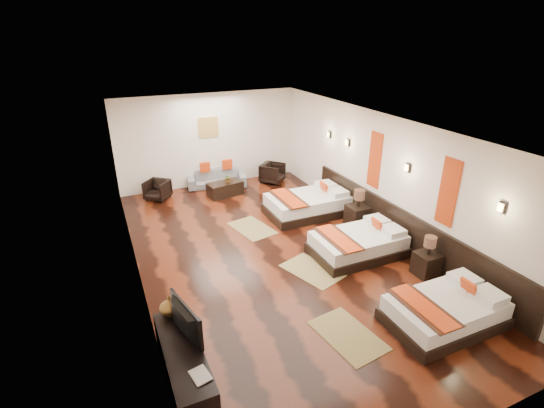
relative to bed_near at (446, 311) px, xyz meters
name	(u,v)px	position (x,y,z in m)	size (l,w,h in m)	color
floor	(273,254)	(-1.69, 3.18, -0.25)	(5.50, 9.50, 0.01)	black
ceiling	(273,126)	(-1.69, 3.18, 2.55)	(5.50, 9.50, 0.01)	white
back_wall	(209,140)	(-1.69, 7.93, 1.15)	(5.50, 0.01, 2.80)	silver
left_wall	(132,218)	(-4.44, 3.18, 1.15)	(0.01, 9.50, 2.80)	silver
right_wall	(382,176)	(1.06, 3.18, 1.15)	(0.01, 9.50, 2.80)	silver
headboard_panel	(399,228)	(1.02, 2.38, 0.20)	(0.08, 6.60, 0.90)	black
bed_near	(446,311)	(0.00, 0.00, 0.00)	(1.89, 1.19, 0.72)	black
bed_mid	(359,243)	(0.00, 2.44, 0.01)	(1.96, 1.23, 0.75)	black
bed_far	(308,204)	(0.00, 4.71, 0.03)	(2.11, 1.33, 0.80)	black
nightstand_a	(427,262)	(0.75, 1.23, 0.05)	(0.43, 0.43, 0.85)	black
nightstand_b	(358,214)	(0.75, 3.56, 0.09)	(0.49, 0.49, 0.97)	black
jute_mat_near	(348,335)	(-1.63, 0.38, -0.24)	(0.75, 1.20, 0.01)	olive
jute_mat_mid	(312,270)	(-1.24, 2.26, -0.24)	(0.75, 1.20, 0.01)	olive
jute_mat_far	(252,228)	(-1.66, 4.50, -0.24)	(0.75, 1.20, 0.01)	olive
tv_console	(184,365)	(-4.19, 0.57, 0.03)	(0.50, 1.80, 0.55)	black
tv	(180,321)	(-4.14, 0.83, 0.56)	(0.89, 0.12, 0.51)	black
book	(192,380)	(-4.19, 0.00, 0.32)	(0.21, 0.28, 0.03)	black
figurine	(170,306)	(-4.19, 1.36, 0.46)	(0.31, 0.31, 0.32)	brown
sofa	(217,178)	(-1.60, 7.63, 0.01)	(1.77, 0.69, 0.52)	slate
armchair_left	(157,190)	(-3.45, 7.32, 0.04)	(0.61, 0.62, 0.57)	black
armchair_right	(273,173)	(0.11, 7.25, 0.06)	(0.66, 0.68, 0.62)	black
coffee_table	(225,189)	(-1.60, 6.82, -0.05)	(1.00, 0.50, 0.40)	black
table_plant	(228,178)	(-1.50, 6.79, 0.28)	(0.22, 0.19, 0.25)	#26551C
orange_panel_a	(448,192)	(1.04, 1.28, 1.45)	(0.04, 0.40, 1.30)	#D86014
orange_panel_b	(375,160)	(1.04, 3.48, 1.45)	(0.04, 0.40, 1.30)	#D86014
sconce_near	(502,207)	(1.01, 0.18, 1.60)	(0.07, 0.12, 0.18)	black
sconce_mid	(408,168)	(1.01, 2.38, 1.60)	(0.07, 0.12, 0.18)	black
sconce_far	(348,143)	(1.01, 4.58, 1.60)	(0.07, 0.12, 0.18)	black
sconce_lounge	(329,135)	(1.01, 5.48, 1.60)	(0.07, 0.12, 0.18)	black
gold_artwork	(208,127)	(-1.69, 7.91, 1.55)	(0.60, 0.04, 0.60)	#AD873F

